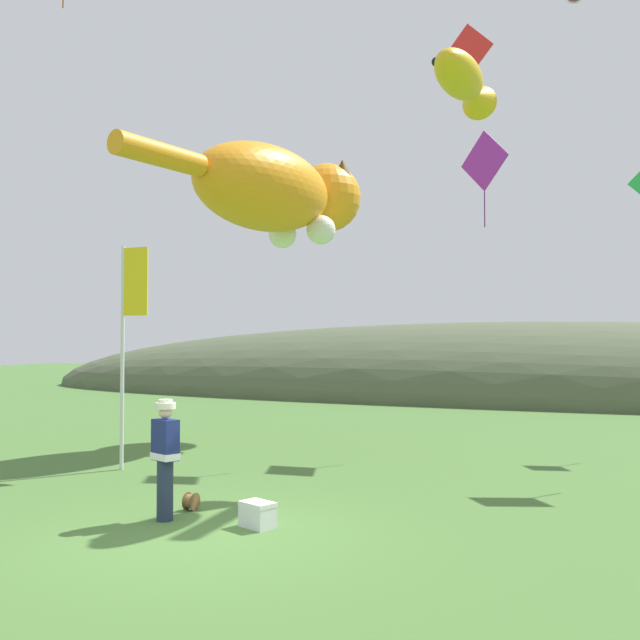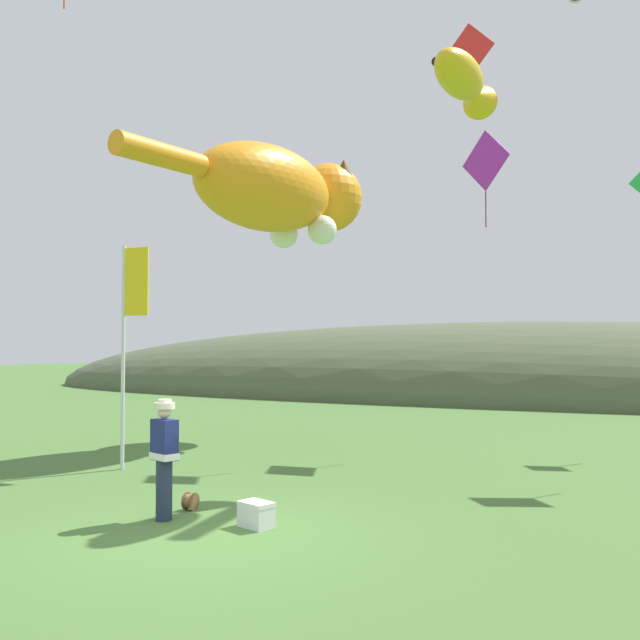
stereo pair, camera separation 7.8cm
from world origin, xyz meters
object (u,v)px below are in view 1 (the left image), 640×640
festival_attendant (165,455)px  picnic_cooler (258,514)px  kite_giant_cat (279,193)px  kite_diamond_red (468,52)px  kite_fish_windsock (463,80)px  festival_banner_pole (128,322)px  kite_spool (191,501)px  kite_diamond_violet (484,161)px

festival_attendant → picnic_cooler: 1.64m
picnic_cooler → festival_attendant: bearing=-171.9°
kite_giant_cat → kite_diamond_red: (4.78, 1.17, 3.43)m
kite_giant_cat → kite_fish_windsock: kite_fish_windsock is taller
picnic_cooler → kite_giant_cat: kite_giant_cat is taller
picnic_cooler → festival_banner_pole: festival_banner_pole is taller
kite_spool → festival_banner_pole: 4.92m
festival_attendant → picnic_cooler: bearing=8.1°
kite_diamond_violet → kite_diamond_red: size_ratio=1.05×
festival_banner_pole → kite_diamond_red: size_ratio=1.98×
festival_banner_pole → kite_giant_cat: (0.98, 4.87, 3.55)m
kite_spool → picnic_cooler: 1.51m
festival_attendant → kite_diamond_violet: kite_diamond_violet is taller
kite_spool → picnic_cooler: bearing=-18.4°
festival_banner_pole → kite_fish_windsock: bearing=14.8°
kite_diamond_violet → kite_diamond_red: kite_diamond_red is taller
kite_fish_windsock → kite_spool: bearing=-129.3°
festival_attendant → kite_giant_cat: (-2.19, 7.97, 5.62)m
festival_attendant → kite_diamond_red: 13.12m
kite_spool → kite_giant_cat: kite_giant_cat is taller
kite_diamond_red → picnic_cooler: bearing=-97.4°
festival_attendant → kite_spool: size_ratio=6.36×
kite_fish_windsock → kite_diamond_red: bearing=100.6°
kite_spool → festival_banner_pole: festival_banner_pole is taller
kite_spool → picnic_cooler: size_ratio=0.49×
festival_attendant → kite_giant_cat: kite_giant_cat is taller
festival_attendant → festival_banner_pole: festival_banner_pole is taller
festival_attendant → kite_fish_windsock: bearing=54.9°
kite_spool → kite_diamond_violet: 11.30m
kite_spool → kite_fish_windsock: kite_fish_windsock is taller
picnic_cooler → kite_diamond_violet: kite_diamond_violet is taller
picnic_cooler → kite_spool: bearing=161.6°
festival_banner_pole → kite_diamond_violet: size_ratio=1.89×
kite_giant_cat → kite_diamond_red: 6.00m
kite_giant_cat → kite_diamond_violet: bearing=11.6°
festival_attendant → kite_spool: bearing=90.0°
festival_attendant → picnic_cooler: festival_attendant is taller
kite_spool → kite_diamond_violet: size_ratio=0.11×
picnic_cooler → kite_diamond_red: 13.33m
picnic_cooler → kite_fish_windsock: size_ratio=0.21×
festival_banner_pole → kite_fish_windsock: size_ratio=1.66×
kite_spool → kite_giant_cat: (-2.19, 7.29, 6.43)m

